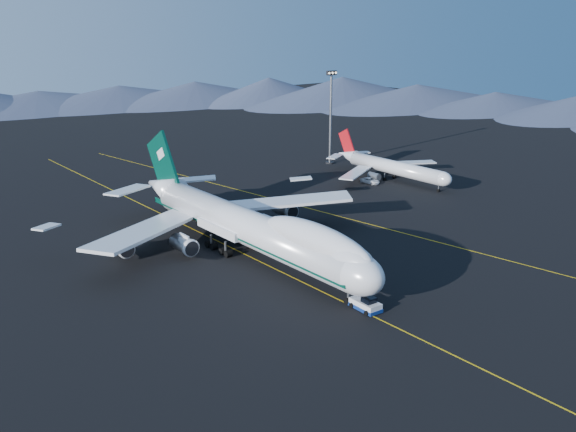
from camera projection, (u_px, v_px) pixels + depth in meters
ground at (249, 256)px, 118.40m from camera, size 500.00×500.00×0.00m
taxiway_line_main at (249, 256)px, 118.39m from camera, size 0.25×220.00×0.01m
taxiway_line_side at (333, 215)px, 143.66m from camera, size 28.08×198.09×0.01m
mountain_ridge at (559, 141)px, 198.73m from camera, size 374.91×567.11×12.00m
boeing_747 at (249, 226)px, 116.72m from camera, size 59.62×72.43×19.37m
pushback_tug at (365, 305)px, 96.48m from camera, size 3.12×5.20×2.22m
second_jet at (391, 167)px, 174.29m from camera, size 36.52×41.26×11.74m
service_van at (370, 181)px, 170.91m from camera, size 3.22×5.80×1.54m
floodlight_mast at (331, 117)px, 191.13m from camera, size 3.42×2.56×27.64m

